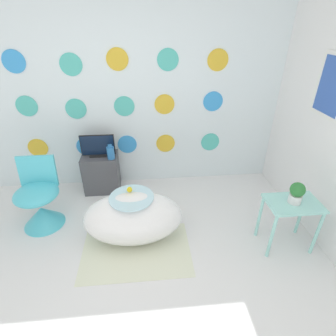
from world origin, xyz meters
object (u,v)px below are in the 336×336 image
at_px(tv, 98,147).
at_px(potted_plant_left, 297,193).
at_px(bathtub, 133,218).
at_px(chair, 40,204).
at_px(vase, 111,153).

relative_size(tv, potted_plant_left, 1.98).
height_order(bathtub, chair, chair).
distance_m(tv, potted_plant_left, 2.38).
bearing_deg(vase, chair, -144.35).
height_order(chair, tv, tv).
xyz_separation_m(chair, vase, (0.78, 0.56, 0.34)).
bearing_deg(potted_plant_left, bathtub, 171.88).
distance_m(bathtub, vase, 1.00).
relative_size(bathtub, potted_plant_left, 4.68).
bearing_deg(tv, chair, -132.59).
bearing_deg(bathtub, vase, 107.38).
xyz_separation_m(chair, tv, (0.61, 0.66, 0.38)).
relative_size(bathtub, chair, 1.29).
distance_m(bathtub, chair, 1.12).
bearing_deg(potted_plant_left, tv, 148.74).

